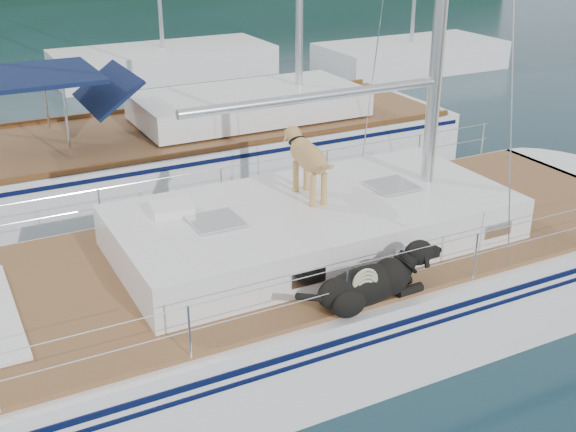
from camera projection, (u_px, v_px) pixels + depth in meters
ground at (262, 336)px, 9.75m from camera, size 120.00×120.00×0.00m
main_sailboat at (268, 291)px, 9.52m from camera, size 12.00×3.82×14.01m
neighbor_sailboat at (203, 148)px, 15.26m from camera, size 11.00×3.50×13.30m
bg_boat_center at (164, 63)px, 24.28m from camera, size 7.20×3.00×11.65m
bg_boat_east at (410, 56)px, 25.23m from camera, size 6.40×3.00×11.65m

